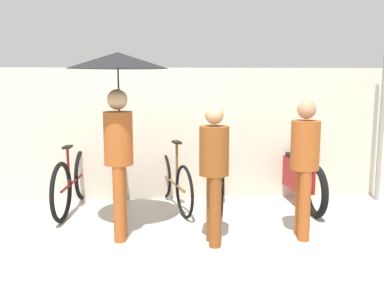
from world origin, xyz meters
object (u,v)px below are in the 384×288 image
(parked_bicycle_1, at_px, (123,182))
(motorcycle, at_px, (298,176))
(parked_bicycle_3, at_px, (222,179))
(pedestrian_leading, at_px, (118,89))
(pedestrian_trailing, at_px, (305,159))
(pedestrian_center, at_px, (214,165))
(parked_bicycle_0, at_px, (73,181))
(parked_bicycle_2, at_px, (173,180))

(parked_bicycle_1, height_order, motorcycle, parked_bicycle_1)
(parked_bicycle_3, bearing_deg, motorcycle, -77.89)
(pedestrian_leading, relative_size, pedestrian_trailing, 1.33)
(parked_bicycle_3, distance_m, pedestrian_center, 1.54)
(pedestrian_center, bearing_deg, pedestrian_leading, 158.97)
(parked_bicycle_3, distance_m, pedestrian_trailing, 1.60)
(parked_bicycle_0, xyz_separation_m, pedestrian_center, (1.78, -1.39, 0.49))
(parked_bicycle_1, relative_size, pedestrian_trailing, 1.08)
(parked_bicycle_2, relative_size, pedestrian_leading, 0.80)
(parked_bicycle_0, height_order, pedestrian_center, pedestrian_center)
(motorcycle, bearing_deg, parked_bicycle_3, 89.83)
(parked_bicycle_2, xyz_separation_m, pedestrian_trailing, (1.43, -1.31, 0.54))
(parked_bicycle_3, distance_m, motorcycle, 1.12)
(pedestrian_center, relative_size, pedestrian_trailing, 0.97)
(pedestrian_trailing, bearing_deg, parked_bicycle_2, 143.80)
(parked_bicycle_0, distance_m, pedestrian_center, 2.31)
(parked_bicycle_3, relative_size, pedestrian_trailing, 1.10)
(parked_bicycle_1, bearing_deg, pedestrian_center, -146.14)
(parked_bicycle_0, xyz_separation_m, parked_bicycle_2, (1.38, 0.03, -0.02))
(parked_bicycle_3, xyz_separation_m, pedestrian_trailing, (0.73, -1.32, 0.53))
(parked_bicycle_0, height_order, parked_bicycle_3, parked_bicycle_0)
(parked_bicycle_0, xyz_separation_m, parked_bicycle_1, (0.69, -0.04, -0.01))
(parked_bicycle_2, height_order, pedestrian_trailing, pedestrian_trailing)
(pedestrian_center, bearing_deg, pedestrian_trailing, 2.07)
(parked_bicycle_3, xyz_separation_m, pedestrian_leading, (-1.33, -1.10, 1.31))
(parked_bicycle_3, xyz_separation_m, motorcycle, (1.12, 0.03, 0.01))
(pedestrian_leading, bearing_deg, parked_bicycle_2, 61.26)
(pedestrian_leading, bearing_deg, motorcycle, 26.38)
(parked_bicycle_1, bearing_deg, parked_bicycle_3, -91.75)
(parked_bicycle_2, height_order, parked_bicycle_3, parked_bicycle_2)
(pedestrian_trailing, bearing_deg, parked_bicycle_1, 156.00)
(parked_bicycle_3, height_order, pedestrian_leading, pedestrian_leading)
(parked_bicycle_2, xyz_separation_m, parked_bicycle_3, (0.70, 0.01, 0.01))
(parked_bicycle_1, xyz_separation_m, pedestrian_center, (1.09, -1.34, 0.50))
(parked_bicycle_1, bearing_deg, parked_bicycle_2, -89.35)
(parked_bicycle_2, bearing_deg, pedestrian_trailing, -146.66)
(motorcycle, bearing_deg, parked_bicycle_1, 90.76)
(parked_bicycle_3, height_order, motorcycle, parked_bicycle_3)
(parked_bicycle_1, xyz_separation_m, parked_bicycle_3, (1.39, 0.08, -0.00))
(parked_bicycle_2, xyz_separation_m, pedestrian_center, (0.39, -1.41, 0.51))
(parked_bicycle_1, relative_size, parked_bicycle_2, 1.00)
(parked_bicycle_0, xyz_separation_m, pedestrian_leading, (0.75, -1.06, 1.30))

